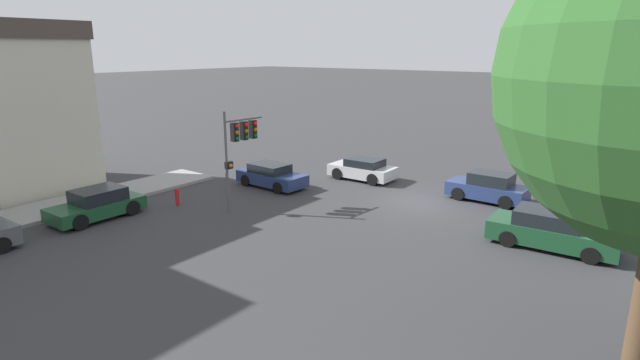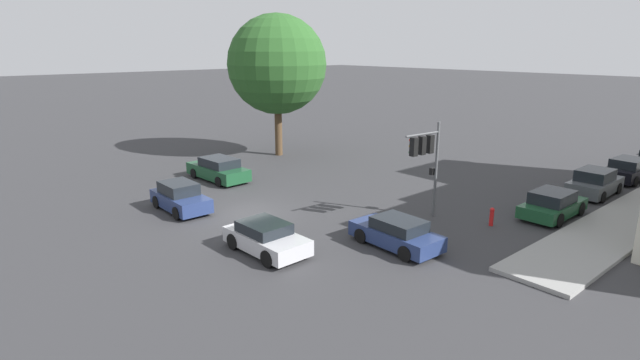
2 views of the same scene
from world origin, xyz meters
name	(u,v)px [view 2 (image 2 of 2)]	position (x,y,z in m)	size (l,w,h in m)	color
ground_plane	(247,214)	(0.00, 0.00, 0.00)	(300.00, 300.00, 0.00)	#333335
street_tree	(277,65)	(-10.57, 10.00, 7.09)	(7.61, 7.61, 10.91)	#4C3823
traffic_signal	(425,152)	(6.56, 6.19, 3.47)	(0.53, 2.49, 4.88)	#515456
crossing_car_0	(218,169)	(-6.94, 2.38, 0.71)	(4.86, 2.19, 1.49)	#194728
crossing_car_1	(180,198)	(-2.77, -2.34, 0.71)	(3.97, 1.87, 1.52)	navy
crossing_car_2	(396,233)	(8.08, 2.39, 0.64)	(4.18, 1.96, 1.33)	navy
crossing_car_3	(266,238)	(4.78, -2.15, 0.64)	(3.99, 2.04, 1.30)	#B7B7BC
parked_car_0	(553,205)	(10.77, 11.40, 0.67)	(2.03, 4.17, 1.40)	#194728
parked_car_1	(595,183)	(10.63, 17.15, 0.73)	(2.04, 4.20, 1.57)	#4C5156
parked_car_2	(629,170)	(10.76, 22.37, 0.70)	(2.12, 4.46, 1.48)	black
fire_hydrant	(492,216)	(9.40, 7.95, 0.49)	(0.22, 0.22, 0.92)	red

